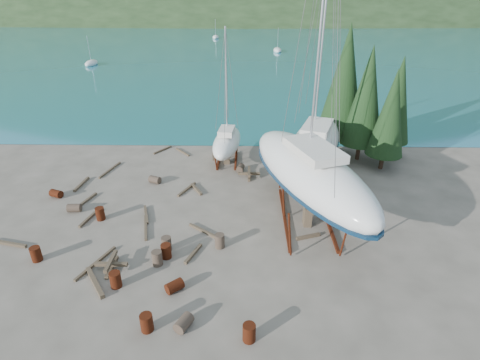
{
  "coord_description": "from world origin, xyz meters",
  "views": [
    {
      "loc": [
        2.38,
        -19.6,
        13.71
      ],
      "look_at": [
        1.96,
        3.0,
        2.3
      ],
      "focal_mm": 28.0,
      "sensor_mm": 36.0,
      "label": 1
    }
  ],
  "objects_px": {
    "large_sailboat_near": "(310,172)",
    "large_sailboat_far": "(314,145)",
    "worker": "(299,186)",
    "small_sailboat_shore": "(227,142)"
  },
  "relations": [
    {
      "from": "large_sailboat_near",
      "to": "large_sailboat_far",
      "type": "relative_size",
      "value": 1.15
    },
    {
      "from": "large_sailboat_far",
      "to": "worker",
      "type": "relative_size",
      "value": 9.58
    },
    {
      "from": "large_sailboat_near",
      "to": "small_sailboat_shore",
      "type": "relative_size",
      "value": 1.92
    },
    {
      "from": "large_sailboat_far",
      "to": "worker",
      "type": "xyz_separation_m",
      "value": [
        -1.36,
        -3.0,
        -2.09
      ]
    },
    {
      "from": "large_sailboat_near",
      "to": "worker",
      "type": "height_order",
      "value": "large_sailboat_near"
    },
    {
      "from": "small_sailboat_shore",
      "to": "large_sailboat_near",
      "type": "bearing_deg",
      "value": -52.34
    },
    {
      "from": "large_sailboat_near",
      "to": "worker",
      "type": "xyz_separation_m",
      "value": [
        -0.12,
        2.83,
        -2.51
      ]
    },
    {
      "from": "small_sailboat_shore",
      "to": "worker",
      "type": "bearing_deg",
      "value": -43.28
    },
    {
      "from": "large_sailboat_near",
      "to": "large_sailboat_far",
      "type": "distance_m",
      "value": 5.97
    },
    {
      "from": "large_sailboat_near",
      "to": "worker",
      "type": "distance_m",
      "value": 3.78
    }
  ]
}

